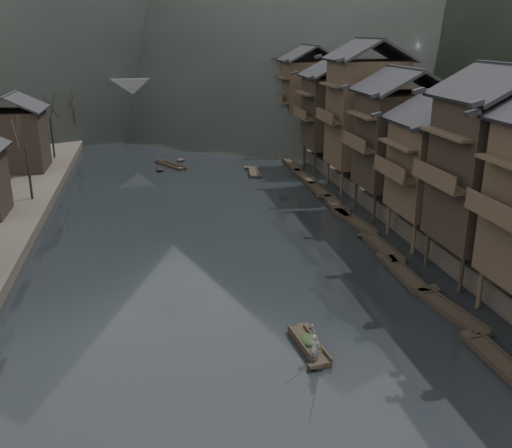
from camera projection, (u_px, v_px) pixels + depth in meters
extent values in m
plane|color=black|center=(258.00, 341.00, 31.72)|extent=(300.00, 300.00, 0.00)
cube|color=#2D2823|center=(462.00, 155.00, 74.78)|extent=(40.00, 200.00, 1.80)
cylinder|color=#34281C|center=(480.00, 289.00, 35.10)|extent=(0.30, 0.30, 2.90)
cube|color=#34281C|center=(502.00, 219.00, 30.97)|extent=(1.20, 5.70, 0.25)
cylinder|color=black|center=(461.00, 275.00, 37.14)|extent=(0.30, 0.30, 2.90)
cylinder|color=black|center=(427.00, 248.00, 41.61)|extent=(0.30, 0.30, 2.90)
cylinder|color=black|center=(500.00, 272.00, 37.62)|extent=(0.30, 0.30, 2.90)
cylinder|color=black|center=(462.00, 246.00, 42.09)|extent=(0.30, 0.30, 2.90)
cube|color=black|center=(496.00, 173.00, 37.95)|extent=(7.00, 6.00, 9.63)
cube|color=#34281C|center=(440.00, 182.00, 37.40)|extent=(1.20, 5.70, 0.25)
cylinder|color=#34281C|center=(414.00, 238.00, 43.65)|extent=(0.30, 0.30, 2.90)
cylinder|color=#34281C|center=(389.00, 219.00, 48.12)|extent=(0.30, 0.30, 2.90)
cylinder|color=#34281C|center=(447.00, 236.00, 44.14)|extent=(0.30, 0.30, 2.90)
cylinder|color=#34281C|center=(419.00, 217.00, 48.60)|extent=(0.30, 0.30, 2.90)
cube|color=#34281C|center=(442.00, 168.00, 44.87)|extent=(7.00, 6.00, 7.06)
cube|color=#34281C|center=(394.00, 175.00, 44.28)|extent=(1.20, 5.70, 0.25)
cylinder|color=black|center=(374.00, 208.00, 51.09)|extent=(0.30, 0.30, 2.90)
cylinder|color=black|center=(356.00, 194.00, 55.56)|extent=(0.30, 0.30, 2.90)
cylinder|color=black|center=(403.00, 206.00, 51.58)|extent=(0.30, 0.30, 2.90)
cylinder|color=black|center=(382.00, 192.00, 56.04)|extent=(0.30, 0.30, 2.90)
cube|color=black|center=(400.00, 140.00, 52.08)|extent=(7.00, 6.00, 8.53)
cube|color=#34281C|center=(359.00, 147.00, 51.51)|extent=(1.20, 5.70, 0.25)
cylinder|color=#34281C|center=(342.00, 183.00, 59.47)|extent=(0.30, 0.30, 2.90)
cylinder|color=#34281C|center=(328.00, 172.00, 63.93)|extent=(0.30, 0.30, 2.90)
cylinder|color=#34281C|center=(367.00, 182.00, 59.95)|extent=(0.30, 0.30, 2.90)
cylinder|color=#34281C|center=(351.00, 171.00, 64.41)|extent=(0.30, 0.30, 2.90)
cube|color=#34281C|center=(365.00, 114.00, 60.07)|extent=(7.00, 6.00, 10.89)
cube|color=#34281C|center=(329.00, 120.00, 59.54)|extent=(1.20, 5.70, 0.25)
cylinder|color=black|center=(315.00, 162.00, 68.77)|extent=(0.30, 0.30, 2.90)
cylinder|color=black|center=(304.00, 154.00, 73.23)|extent=(0.30, 0.30, 2.90)
cylinder|color=black|center=(336.00, 161.00, 69.25)|extent=(0.30, 0.30, 2.90)
cylinder|color=black|center=(325.00, 153.00, 73.72)|extent=(0.30, 0.30, 2.90)
cube|color=black|center=(335.00, 113.00, 69.76)|extent=(7.00, 6.00, 8.49)
cube|color=#34281C|center=(303.00, 117.00, 69.19)|extent=(1.20, 5.70, 0.25)
cylinder|color=#34281C|center=(291.00, 144.00, 79.93)|extent=(0.30, 0.30, 2.90)
cylinder|color=#34281C|center=(283.00, 138.00, 84.39)|extent=(0.30, 0.30, 2.90)
cylinder|color=#34281C|center=(310.00, 143.00, 80.41)|extent=(0.30, 0.30, 2.90)
cylinder|color=#34281C|center=(301.00, 137.00, 84.88)|extent=(0.30, 0.30, 2.90)
cube|color=#34281C|center=(309.00, 97.00, 80.72)|extent=(7.00, 6.00, 9.73)
cube|color=#34281C|center=(281.00, 101.00, 80.17)|extent=(1.20, 5.70, 0.25)
cube|color=black|center=(15.00, 138.00, 65.70)|extent=(6.50, 6.50, 6.80)
cylinder|color=black|center=(26.00, 170.00, 54.15)|extent=(0.24, 0.24, 5.27)
cylinder|color=black|center=(55.00, 136.00, 72.28)|extent=(0.24, 0.24, 4.99)
cylinder|color=black|center=(68.00, 123.00, 84.55)|extent=(0.24, 0.24, 4.45)
cube|color=black|center=(503.00, 367.00, 29.02)|extent=(1.12, 6.48, 0.30)
cube|color=black|center=(504.00, 364.00, 28.96)|extent=(1.18, 6.35, 0.10)
cube|color=black|center=(471.00, 334.00, 31.87)|extent=(0.94, 0.80, 0.34)
cube|color=black|center=(449.00, 312.00, 34.72)|extent=(1.91, 6.53, 0.30)
cube|color=black|center=(450.00, 309.00, 34.66)|extent=(1.95, 6.41, 0.10)
cube|color=black|center=(432.00, 288.00, 37.60)|extent=(1.03, 0.91, 0.34)
cube|color=black|center=(471.00, 335.00, 31.75)|extent=(1.03, 0.91, 0.34)
cube|color=black|center=(403.00, 274.00, 40.08)|extent=(1.24, 6.64, 0.30)
cube|color=black|center=(403.00, 272.00, 40.02)|extent=(1.30, 6.51, 0.10)
cube|color=black|center=(384.00, 256.00, 42.98)|extent=(0.95, 0.83, 0.34)
cube|color=black|center=(424.00, 291.00, 37.09)|extent=(0.95, 0.83, 0.34)
cube|color=black|center=(383.00, 250.00, 44.49)|extent=(1.22, 5.91, 0.30)
cube|color=black|center=(383.00, 248.00, 44.43)|extent=(1.27, 5.80, 0.10)
cube|color=black|center=(371.00, 236.00, 47.08)|extent=(0.95, 0.75, 0.32)
cube|color=black|center=(398.00, 262.00, 41.80)|extent=(0.95, 0.75, 0.32)
cube|color=black|center=(353.00, 222.00, 51.01)|extent=(1.92, 7.66, 0.30)
cube|color=black|center=(354.00, 220.00, 50.96)|extent=(1.96, 7.52, 0.10)
cube|color=black|center=(344.00, 208.00, 54.40)|extent=(1.03, 1.02, 0.37)
cube|color=black|center=(364.00, 234.00, 47.53)|extent=(1.03, 1.02, 0.37)
cube|color=black|center=(335.00, 206.00, 55.51)|extent=(1.69, 7.67, 0.30)
cube|color=black|center=(335.00, 204.00, 55.45)|extent=(1.73, 7.52, 0.10)
cube|color=black|center=(321.00, 195.00, 58.80)|extent=(1.00, 1.00, 0.37)
cube|color=black|center=(350.00, 216.00, 52.13)|extent=(1.00, 1.00, 0.37)
cube|color=black|center=(317.00, 190.00, 61.12)|extent=(1.18, 6.20, 0.30)
cube|color=black|center=(317.00, 189.00, 61.06)|extent=(1.23, 6.08, 0.10)
cube|color=black|center=(310.00, 182.00, 63.84)|extent=(0.94, 0.78, 0.33)
cube|color=black|center=(325.00, 196.00, 58.30)|extent=(0.94, 0.78, 0.33)
cube|color=black|center=(303.00, 177.00, 66.68)|extent=(1.52, 7.63, 0.30)
cube|color=black|center=(303.00, 175.00, 66.62)|extent=(1.57, 7.48, 0.10)
cube|color=black|center=(297.00, 169.00, 70.04)|extent=(0.99, 0.98, 0.37)
cube|color=black|center=(310.00, 183.00, 63.22)|extent=(0.99, 0.98, 0.37)
cube|color=black|center=(292.00, 165.00, 72.41)|extent=(1.27, 7.57, 0.30)
cube|color=black|center=(292.00, 164.00, 72.35)|extent=(1.32, 7.42, 0.10)
cube|color=black|center=(285.00, 158.00, 75.71)|extent=(0.96, 0.94, 0.36)
cube|color=black|center=(300.00, 171.00, 69.01)|extent=(0.96, 0.94, 0.36)
cube|color=black|center=(275.00, 154.00, 78.94)|extent=(1.61, 6.53, 0.30)
cube|color=black|center=(275.00, 153.00, 78.88)|extent=(1.66, 6.41, 0.10)
cube|color=black|center=(272.00, 149.00, 81.81)|extent=(1.00, 0.87, 0.34)
cube|color=black|center=(279.00, 158.00, 75.97)|extent=(1.00, 0.87, 0.34)
cube|color=black|center=(267.00, 146.00, 84.35)|extent=(1.46, 7.64, 0.30)
cube|color=black|center=(267.00, 145.00, 84.29)|extent=(1.51, 7.49, 0.10)
cube|color=black|center=(263.00, 141.00, 87.72)|extent=(0.98, 0.97, 0.37)
cube|color=black|center=(271.00, 150.00, 80.88)|extent=(0.98, 0.97, 0.37)
cube|color=black|center=(266.00, 140.00, 88.74)|extent=(2.01, 7.17, 0.30)
cube|color=black|center=(266.00, 139.00, 88.68)|extent=(2.05, 7.04, 0.10)
cube|color=black|center=(259.00, 136.00, 91.75)|extent=(1.04, 0.98, 0.35)
cube|color=black|center=(274.00, 143.00, 85.63)|extent=(1.04, 0.98, 0.35)
cube|color=black|center=(253.00, 172.00, 68.85)|extent=(1.65, 5.03, 0.30)
cube|color=black|center=(253.00, 171.00, 68.80)|extent=(1.69, 4.94, 0.10)
cube|color=black|center=(247.00, 167.00, 70.94)|extent=(0.92, 0.73, 0.30)
cube|color=black|center=(260.00, 176.00, 66.68)|extent=(0.92, 0.73, 0.30)
cube|color=black|center=(171.00, 165.00, 72.44)|extent=(3.80, 5.72, 0.30)
cube|color=black|center=(171.00, 164.00, 72.38)|extent=(3.78, 5.64, 0.10)
cube|color=black|center=(180.00, 159.00, 74.98)|extent=(1.10, 1.06, 0.33)
cube|color=black|center=(160.00, 169.00, 69.81)|extent=(1.10, 1.06, 0.33)
cube|color=#4C4C4F|center=(178.00, 88.00, 96.37)|extent=(40.00, 6.00, 1.60)
cube|color=#4C4C4F|center=(178.00, 81.00, 93.44)|extent=(40.00, 0.50, 1.00)
cube|color=#4C4C4F|center=(177.00, 79.00, 98.46)|extent=(40.00, 0.50, 1.00)
cube|color=#4C4C4F|center=(95.00, 114.00, 95.20)|extent=(3.20, 6.00, 6.40)
cube|color=#4C4C4F|center=(152.00, 112.00, 96.87)|extent=(3.20, 6.00, 6.40)
cube|color=#4C4C4F|center=(205.00, 111.00, 98.45)|extent=(3.20, 6.00, 6.40)
cube|color=#4C4C4F|center=(259.00, 110.00, 100.12)|extent=(3.20, 6.00, 6.40)
cube|color=black|center=(309.00, 346.00, 30.93)|extent=(1.37, 4.24, 0.30)
cube|color=black|center=(309.00, 343.00, 30.87)|extent=(1.41, 4.16, 0.10)
cube|color=black|center=(303.00, 326.00, 32.77)|extent=(0.82, 0.61, 0.28)
cube|color=black|center=(315.00, 364.00, 28.99)|extent=(0.82, 0.61, 0.28)
ellipsoid|color=black|center=(309.00, 335.00, 30.94)|extent=(1.00, 1.30, 0.60)
imported|color=slate|center=(314.00, 344.00, 29.09)|extent=(0.68, 0.59, 1.57)
cylinder|color=#8C7A51|center=(320.00, 301.00, 28.34)|extent=(1.41, 2.09, 3.27)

